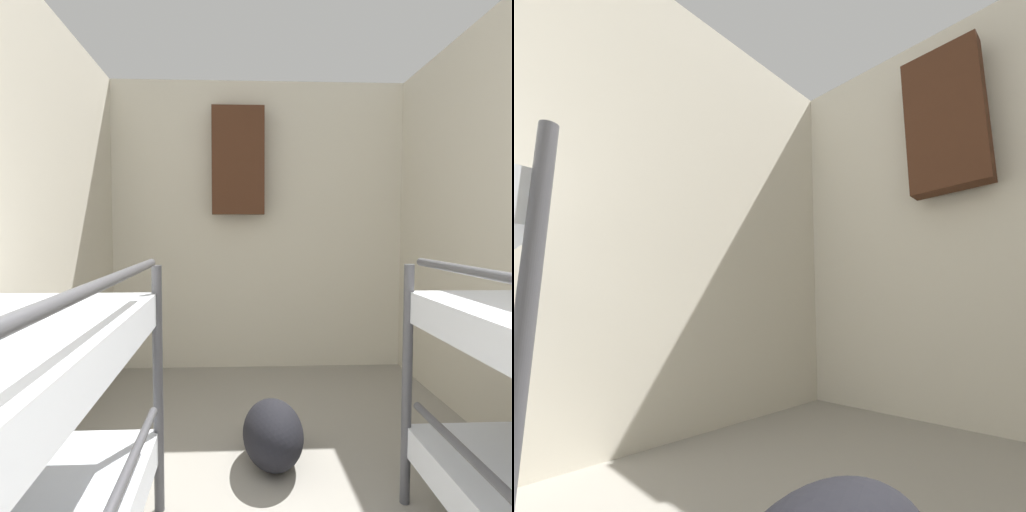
{
  "view_description": "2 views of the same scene",
  "coord_description": "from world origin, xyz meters",
  "views": [
    {
      "loc": [
        -0.22,
        0.43,
        1.25
      ],
      "look_at": [
        -0.1,
        2.9,
        1.09
      ],
      "focal_mm": 32.0,
      "sensor_mm": 36.0,
      "label": 1
    },
    {
      "loc": [
        0.37,
        2.2,
        0.62
      ],
      "look_at": [
        -0.76,
        3.38,
        0.91
      ],
      "focal_mm": 24.0,
      "sensor_mm": 36.0,
      "label": 2
    }
  ],
  "objects": [
    {
      "name": "hanging_coat",
      "position": [
        -0.18,
        4.31,
        1.8
      ],
      "size": [
        0.44,
        0.12,
        0.9
      ],
      "color": "#472819"
    },
    {
      "name": "wall_back",
      "position": [
        0.0,
        4.46,
        1.25
      ],
      "size": [
        2.66,
        0.06,
        2.5
      ],
      "color": "beige",
      "rests_on": "ground_plane"
    }
  ]
}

